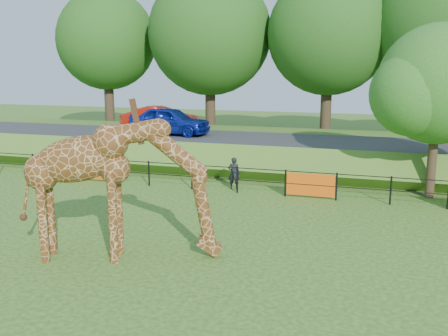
# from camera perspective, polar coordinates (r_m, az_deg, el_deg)

# --- Properties ---
(ground) EXTENTS (90.00, 90.00, 0.00)m
(ground) POSITION_cam_1_polar(r_m,az_deg,el_deg) (13.51, -8.07, -10.92)
(ground) COLOR #2A5214
(ground) RESTS_ON ground
(giraffe) EXTENTS (5.41, 2.57, 3.83)m
(giraffe) POSITION_cam_1_polar(r_m,az_deg,el_deg) (13.57, -11.73, -2.42)
(giraffe) COLOR #5E3313
(giraffe) RESTS_ON ground
(perimeter_fence) EXTENTS (28.07, 0.10, 1.10)m
(perimeter_fence) POSITION_cam_1_polar(r_m,az_deg,el_deg) (20.50, 1.53, -1.35)
(perimeter_fence) COLOR black
(perimeter_fence) RESTS_ON ground
(embankment) EXTENTS (40.00, 9.00, 1.30)m
(embankment) POSITION_cam_1_polar(r_m,az_deg,el_deg) (27.64, 5.83, 2.19)
(embankment) COLOR #2A5214
(embankment) RESTS_ON ground
(road) EXTENTS (40.00, 5.00, 0.12)m
(road) POSITION_cam_1_polar(r_m,az_deg,el_deg) (26.08, 5.18, 3.22)
(road) COLOR #323235
(road) RESTS_ON embankment
(car_blue) EXTENTS (4.57, 2.03, 1.53)m
(car_blue) POSITION_cam_1_polar(r_m,az_deg,el_deg) (27.69, -6.22, 5.40)
(car_blue) COLOR #1529B1
(car_blue) RESTS_ON road
(car_red) EXTENTS (4.63, 2.31, 1.46)m
(car_red) POSITION_cam_1_polar(r_m,az_deg,el_deg) (28.77, -7.22, 5.54)
(car_red) COLOR red
(car_red) RESTS_ON road
(visitor) EXTENTS (0.54, 0.39, 1.38)m
(visitor) POSITION_cam_1_polar(r_m,az_deg,el_deg) (21.08, 1.14, -0.60)
(visitor) COLOR black
(visitor) RESTS_ON ground
(tree_east) EXTENTS (5.40, 4.71, 6.76)m
(tree_east) POSITION_cam_1_polar(r_m,az_deg,el_deg) (20.97, 23.52, 8.30)
(tree_east) COLOR #2F2315
(tree_east) RESTS_ON ground
(bg_tree_line) EXTENTS (37.30, 8.80, 11.82)m
(bg_tree_line) POSITION_cam_1_polar(r_m,az_deg,el_deg) (33.47, 11.71, 14.89)
(bg_tree_line) COLOR #2F2315
(bg_tree_line) RESTS_ON ground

